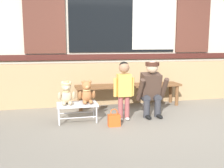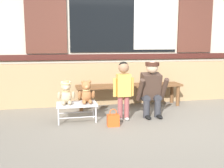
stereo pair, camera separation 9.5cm
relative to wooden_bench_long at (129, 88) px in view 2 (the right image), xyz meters
name	(u,v)px [view 2 (the right image)]	position (x,y,z in m)	size (l,w,h in m)	color
ground_plane	(153,121)	(0.10, -1.06, -0.37)	(60.00, 60.00, 0.00)	gray
brick_low_wall	(129,82)	(0.10, 0.37, 0.05)	(6.43, 0.25, 0.85)	tan
shop_facade	(124,16)	(0.10, 0.88, 1.48)	(6.56, 0.26, 3.70)	beige
wooden_bench_long	(129,88)	(0.00, 0.00, 0.00)	(2.10, 0.40, 0.44)	brown
small_display_bench	(77,105)	(-1.10, -0.79, -0.11)	(0.64, 0.36, 0.30)	silver
teddy_bear_with_hat	(66,93)	(-1.26, -0.79, 0.10)	(0.28, 0.27, 0.36)	#CCB289
teddy_bear_plain	(86,93)	(-0.94, -0.79, 0.09)	(0.28, 0.26, 0.36)	#A86B3D
child_standing	(124,84)	(-0.35, -0.88, 0.22)	(0.35, 0.18, 0.96)	#994C4C
adult_crouching	(151,89)	(0.17, -0.75, 0.11)	(0.50, 0.49, 0.95)	#333338
handbag_on_ground	(113,120)	(-0.58, -1.16, -0.28)	(0.18, 0.11, 0.27)	#DB561E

